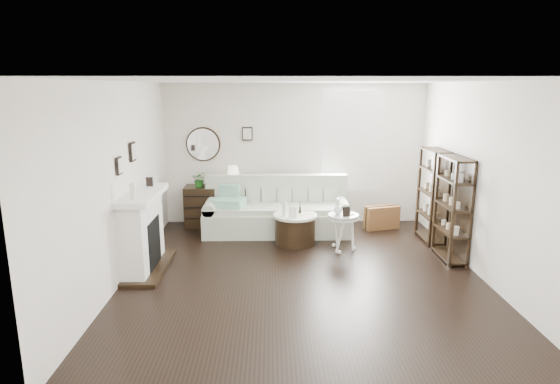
{
  "coord_description": "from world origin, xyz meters",
  "views": [
    {
      "loc": [
        -0.44,
        -6.23,
        2.62
      ],
      "look_at": [
        -0.31,
        0.8,
        1.04
      ],
      "focal_mm": 30.0,
      "sensor_mm": 36.0,
      "label": 1
    }
  ],
  "objects_px": {
    "drum_table": "(295,229)",
    "dresser": "(216,206)",
    "sofa": "(277,214)",
    "pedestal_table": "(343,217)"
  },
  "relations": [
    {
      "from": "dresser",
      "to": "drum_table",
      "type": "distance_m",
      "value": 1.82
    },
    {
      "from": "sofa",
      "to": "pedestal_table",
      "type": "bearing_deg",
      "value": -44.26
    },
    {
      "from": "sofa",
      "to": "drum_table",
      "type": "xyz_separation_m",
      "value": [
        0.31,
        -0.68,
        -0.08
      ]
    },
    {
      "from": "sofa",
      "to": "pedestal_table",
      "type": "height_order",
      "value": "sofa"
    },
    {
      "from": "dresser",
      "to": "drum_table",
      "type": "relative_size",
      "value": 1.57
    },
    {
      "from": "drum_table",
      "to": "dresser",
      "type": "bearing_deg",
      "value": 143.8
    },
    {
      "from": "drum_table",
      "to": "pedestal_table",
      "type": "height_order",
      "value": "pedestal_table"
    },
    {
      "from": "dresser",
      "to": "drum_table",
      "type": "bearing_deg",
      "value": -36.2
    },
    {
      "from": "drum_table",
      "to": "sofa",
      "type": "bearing_deg",
      "value": 114.27
    },
    {
      "from": "dresser",
      "to": "pedestal_table",
      "type": "distance_m",
      "value": 2.65
    }
  ]
}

